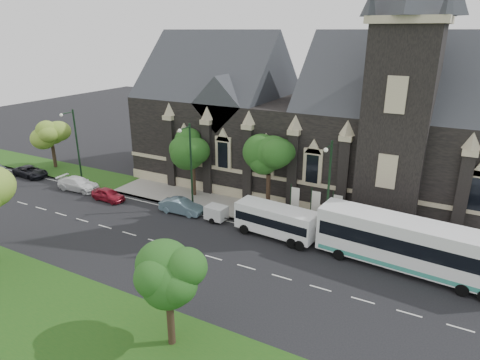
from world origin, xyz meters
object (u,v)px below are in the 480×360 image
Objects in this scene: street_lamp_near at (328,186)px; car_far_white at (78,184)px; tree_walk_right at (272,156)px; car_far_black at (31,171)px; car_far_red at (108,195)px; tree_park_east at (172,274)px; street_lamp_mid at (190,163)px; street_lamp_far at (76,143)px; tour_coach at (408,244)px; box_trailer at (216,213)px; tree_walk_far at (53,134)px; banner_flag_right at (335,209)px; banner_flag_center at (314,205)px; tree_walk_left at (195,146)px; banner_flag_left at (293,201)px; shuttle_bus at (276,220)px; sedan at (181,206)px.

street_lamp_near is 29.10m from car_far_white.
tree_walk_right reaches higher than car_far_white.
car_far_red is at bearing -91.89° from car_far_black.
street_lamp_mid reaches higher than tree_park_east.
street_lamp_far is 37.08m from tour_coach.
box_trailer is (3.57, -1.01, -4.25)m from street_lamp_mid.
tree_walk_far is 8.42m from street_lamp_far.
street_lamp_far is 30.47m from banner_flag_right.
street_lamp_near is at bearing -28.06° from tree_walk_right.
banner_flag_center is (-1.71, 1.91, -2.73)m from street_lamp_near.
tree_walk_left is 1.91× the size of banner_flag_left.
banner_flag_center is 27.28m from car_far_white.
street_lamp_mid reaches higher than banner_flag_left.
tree_walk_left is 23.02m from car_far_black.
sedan is at bearing -175.60° from shuttle_bus.
shuttle_bus is 1.55× the size of car_far_black.
tree_walk_far is 1.57× the size of banner_flag_center.
shuttle_bus is at bearing -126.89° from banner_flag_center.
tree_walk_far is 27.95m from box_trailer.
sedan is (-10.39, 0.14, -0.89)m from shuttle_bus.
shuttle_bus is 24.67m from car_far_white.
car_far_black is at bearing -175.87° from tour_coach.
banner_flag_center is 1.00× the size of banner_flag_right.
tree_park_east reaches higher than car_far_black.
banner_flag_right is at bearing -82.22° from sedan.
tree_walk_left reaches higher than sedan.
tree_park_east is 0.81× the size of tree_walk_right.
tree_park_east is 1.39× the size of sedan.
shuttle_bus is (-11.01, 0.29, -0.53)m from tour_coach.
car_far_red is (14.40, -5.21, -3.94)m from tree_walk_far.
street_lamp_far reaches higher than tree_walk_left.
tree_walk_far is 1.39× the size of sedan.
banner_flag_center is at bearing -82.70° from car_far_black.
car_far_white is (-12.94, -5.04, -4.98)m from tree_walk_left.
tree_walk_far is at bearing 76.02° from sedan.
tour_coach reaches higher than box_trailer.
tour_coach is at bearing 3.63° from shuttle_bus.
sedan is at bearing -10.19° from tree_walk_far.
car_far_black is at bearing 82.91° from car_far_white.
street_lamp_near is at bearing -4.66° from tree_walk_far.
street_lamp_mid is (-10.18, 16.42, 0.49)m from tree_park_east.
tree_walk_far is 37.95m from street_lamp_near.
street_lamp_far is 1.20× the size of shuttle_bus.
sedan is at bearing -92.82° from car_far_white.
banner_flag_center is at bearing -1.86° from tree_walk_far.
street_lamp_mid is 10.81m from banner_flag_left.
box_trailer is at bearing -40.71° from tree_walk_left.
banner_flag_center is at bearing -80.47° from sedan.
tree_walk_far is 24.04m from sedan.
car_far_red is at bearing -19.89° from tree_walk_far.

